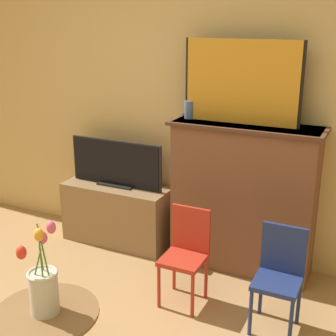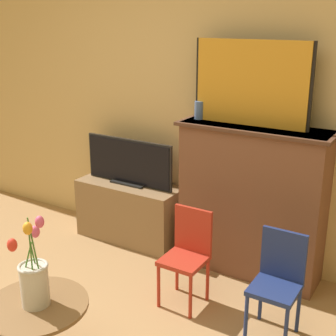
# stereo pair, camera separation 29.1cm
# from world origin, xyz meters

# --- Properties ---
(wall_back) EXTENTS (8.00, 0.06, 2.70)m
(wall_back) POSITION_xyz_m (0.00, 2.13, 1.35)
(wall_back) COLOR tan
(wall_back) RESTS_ON ground
(fireplace_mantel) EXTENTS (1.12, 0.37, 1.15)m
(fireplace_mantel) POSITION_xyz_m (0.49, 1.94, 0.59)
(fireplace_mantel) COLOR brown
(fireplace_mantel) RESTS_ON ground
(painting) EXTENTS (0.86, 0.03, 0.59)m
(painting) POSITION_xyz_m (0.43, 1.94, 1.45)
(painting) COLOR black
(painting) RESTS_ON fireplace_mantel
(mantel_candle) EXTENTS (0.07, 0.07, 0.13)m
(mantel_candle) POSITION_xyz_m (0.03, 1.94, 1.22)
(mantel_candle) COLOR #4C6699
(mantel_candle) RESTS_ON fireplace_mantel
(tv_stand) EXTENTS (0.93, 0.36, 0.52)m
(tv_stand) POSITION_xyz_m (-0.61, 1.90, 0.26)
(tv_stand) COLOR olive
(tv_stand) RESTS_ON ground
(tv_monitor) EXTENTS (0.85, 0.12, 0.39)m
(tv_monitor) POSITION_xyz_m (-0.61, 1.90, 0.71)
(tv_monitor) COLOR black
(tv_monitor) RESTS_ON tv_stand
(chair_red) EXTENTS (0.28, 0.28, 0.67)m
(chair_red) POSITION_xyz_m (0.28, 1.34, 0.38)
(chair_red) COLOR #B22D1E
(chair_red) RESTS_ON ground
(chair_blue) EXTENTS (0.28, 0.28, 0.67)m
(chair_blue) POSITION_xyz_m (0.92, 1.33, 0.38)
(chair_blue) COLOR navy
(chair_blue) RESTS_ON ground
(side_table) EXTENTS (0.56, 0.56, 0.42)m
(side_table) POSITION_xyz_m (-0.08, 0.32, 0.28)
(side_table) COLOR brown
(side_table) RESTS_ON ground
(vase_tulips) EXTENTS (0.20, 0.19, 0.53)m
(vase_tulips) POSITION_xyz_m (-0.08, 0.32, 0.58)
(vase_tulips) COLOR beige
(vase_tulips) RESTS_ON side_table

